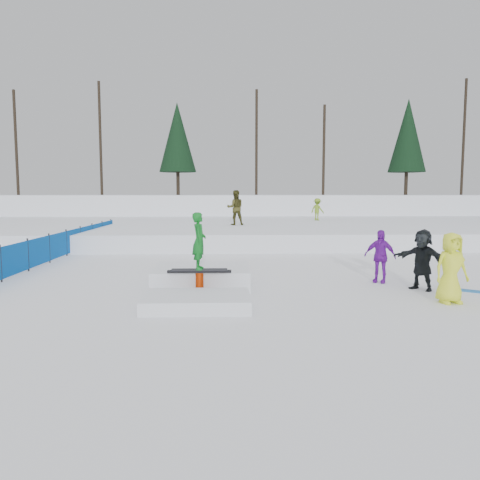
{
  "coord_description": "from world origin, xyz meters",
  "views": [
    {
      "loc": [
        -0.01,
        -12.77,
        2.6
      ],
      "look_at": [
        0.5,
        2.0,
        1.1
      ],
      "focal_mm": 35.0,
      "sensor_mm": 36.0,
      "label": 1
    }
  ],
  "objects_px": {
    "walker_olive": "(235,208)",
    "walker_ygreen": "(317,209)",
    "safety_fence": "(66,243)",
    "spectator_yellow": "(451,268)",
    "spectator_dark": "(422,260)",
    "spectator_purple": "(380,256)",
    "jib_rail_feature": "(201,280)"
  },
  "relations": [
    {
      "from": "walker_olive",
      "to": "spectator_yellow",
      "type": "distance_m",
      "value": 16.08
    },
    {
      "from": "spectator_dark",
      "to": "spectator_yellow",
      "type": "bearing_deg",
      "value": -38.2
    },
    {
      "from": "safety_fence",
      "to": "walker_olive",
      "type": "height_order",
      "value": "walker_olive"
    },
    {
      "from": "spectator_yellow",
      "to": "spectator_dark",
      "type": "bearing_deg",
      "value": 82.16
    },
    {
      "from": "safety_fence",
      "to": "spectator_dark",
      "type": "xyz_separation_m",
      "value": [
        11.79,
        -7.18,
        0.27
      ]
    },
    {
      "from": "jib_rail_feature",
      "to": "walker_olive",
      "type": "bearing_deg",
      "value": 84.79
    },
    {
      "from": "walker_olive",
      "to": "walker_ygreen",
      "type": "distance_m",
      "value": 6.94
    },
    {
      "from": "walker_ygreen",
      "to": "spectator_yellow",
      "type": "bearing_deg",
      "value": 132.43
    },
    {
      "from": "walker_olive",
      "to": "walker_ygreen",
      "type": "height_order",
      "value": "walker_olive"
    },
    {
      "from": "safety_fence",
      "to": "walker_ygreen",
      "type": "relative_size",
      "value": 11.13
    },
    {
      "from": "walker_ygreen",
      "to": "spectator_purple",
      "type": "relative_size",
      "value": 0.94
    },
    {
      "from": "spectator_purple",
      "to": "spectator_dark",
      "type": "height_order",
      "value": "spectator_dark"
    },
    {
      "from": "walker_ygreen",
      "to": "jib_rail_feature",
      "type": "distance_m",
      "value": 19.37
    },
    {
      "from": "jib_rail_feature",
      "to": "spectator_dark",
      "type": "bearing_deg",
      "value": 0.07
    },
    {
      "from": "spectator_yellow",
      "to": "spectator_dark",
      "type": "xyz_separation_m",
      "value": [
        -0.03,
        1.52,
        -0.02
      ]
    },
    {
      "from": "spectator_purple",
      "to": "jib_rail_feature",
      "type": "bearing_deg",
      "value": -135.1
    },
    {
      "from": "safety_fence",
      "to": "walker_olive",
      "type": "bearing_deg",
      "value": 43.0
    },
    {
      "from": "spectator_dark",
      "to": "walker_olive",
      "type": "bearing_deg",
      "value": 159.07
    },
    {
      "from": "walker_ygreen",
      "to": "spectator_yellow",
      "type": "relative_size",
      "value": 0.86
    },
    {
      "from": "walker_ygreen",
      "to": "spectator_dark",
      "type": "bearing_deg",
      "value": 132.14
    },
    {
      "from": "safety_fence",
      "to": "walker_ygreen",
      "type": "distance_m",
      "value": 16.7
    },
    {
      "from": "walker_ygreen",
      "to": "spectator_yellow",
      "type": "height_order",
      "value": "walker_ygreen"
    },
    {
      "from": "safety_fence",
      "to": "jib_rail_feature",
      "type": "xyz_separation_m",
      "value": [
        5.87,
        -7.19,
        -0.25
      ]
    },
    {
      "from": "safety_fence",
      "to": "spectator_purple",
      "type": "distance_m",
      "value": 12.59
    },
    {
      "from": "walker_ygreen",
      "to": "walker_olive",
      "type": "bearing_deg",
      "value": 82.79
    },
    {
      "from": "spectator_yellow",
      "to": "walker_olive",
      "type": "bearing_deg",
      "value": 97.82
    },
    {
      "from": "spectator_yellow",
      "to": "spectator_dark",
      "type": "height_order",
      "value": "spectator_yellow"
    },
    {
      "from": "walker_olive",
      "to": "spectator_yellow",
      "type": "bearing_deg",
      "value": 100.96
    },
    {
      "from": "walker_olive",
      "to": "spectator_dark",
      "type": "relative_size",
      "value": 1.18
    },
    {
      "from": "walker_olive",
      "to": "jib_rail_feature",
      "type": "xyz_separation_m",
      "value": [
        -1.26,
        -13.84,
        -1.46
      ]
    },
    {
      "from": "walker_olive",
      "to": "spectator_purple",
      "type": "bearing_deg",
      "value": 100.82
    },
    {
      "from": "spectator_purple",
      "to": "walker_olive",
      "type": "bearing_deg",
      "value": 139.99
    }
  ]
}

